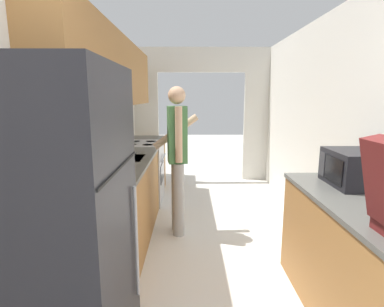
{
  "coord_description": "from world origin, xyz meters",
  "views": [
    {
      "loc": [
        -0.22,
        -0.69,
        1.61
      ],
      "look_at": [
        -0.19,
        2.4,
        1.02
      ],
      "focal_mm": 28.0,
      "sensor_mm": 36.0,
      "label": 1
    }
  ],
  "objects_px": {
    "range_oven": "(142,172)",
    "person": "(177,156)",
    "microwave": "(353,168)",
    "refrigerator": "(54,241)"
  },
  "relations": [
    {
      "from": "range_oven",
      "to": "person",
      "type": "xyz_separation_m",
      "value": [
        0.6,
        -1.13,
        0.47
      ]
    },
    {
      "from": "range_oven",
      "to": "microwave",
      "type": "relative_size",
      "value": 2.28
    },
    {
      "from": "range_oven",
      "to": "person",
      "type": "distance_m",
      "value": 1.36
    },
    {
      "from": "range_oven",
      "to": "person",
      "type": "bearing_deg",
      "value": -62.01
    },
    {
      "from": "refrigerator",
      "to": "range_oven",
      "type": "distance_m",
      "value": 3.11
    },
    {
      "from": "refrigerator",
      "to": "range_oven",
      "type": "height_order",
      "value": "refrigerator"
    },
    {
      "from": "range_oven",
      "to": "microwave",
      "type": "xyz_separation_m",
      "value": [
        2.03,
        -2.22,
        0.59
      ]
    },
    {
      "from": "refrigerator",
      "to": "microwave",
      "type": "bearing_deg",
      "value": 23.35
    },
    {
      "from": "refrigerator",
      "to": "range_oven",
      "type": "bearing_deg",
      "value": 90.87
    },
    {
      "from": "refrigerator",
      "to": "microwave",
      "type": "xyz_separation_m",
      "value": [
        1.99,
        0.86,
        0.17
      ]
    }
  ]
}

